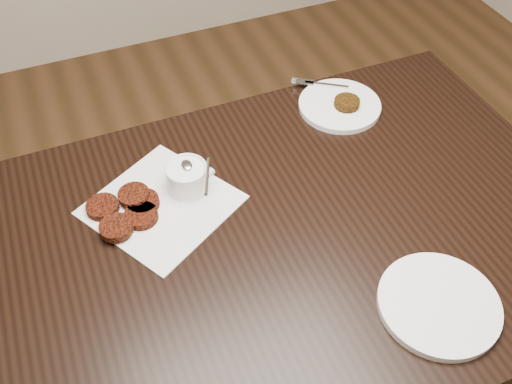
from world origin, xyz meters
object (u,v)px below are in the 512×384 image
(table, at_px, (269,328))
(plate_empty, at_px, (439,304))
(sauce_ramekin, at_px, (186,167))
(napkin, at_px, (162,205))
(plate_with_patty, at_px, (340,103))

(table, distance_m, plate_empty, 0.51)
(table, bearing_deg, sauce_ramekin, 122.11)
(napkin, xyz_separation_m, plate_empty, (0.39, -0.43, 0.01))
(plate_with_patty, xyz_separation_m, plate_empty, (-0.10, -0.57, -0.01))
(table, height_order, sauce_ramekin, sauce_ramekin)
(sauce_ramekin, bearing_deg, napkin, -158.75)
(sauce_ramekin, height_order, plate_with_patty, sauce_ramekin)
(sauce_ramekin, xyz_separation_m, plate_with_patty, (0.43, 0.12, -0.05))
(sauce_ramekin, distance_m, plate_with_patty, 0.45)
(napkin, height_order, plate_empty, plate_empty)
(napkin, xyz_separation_m, sauce_ramekin, (0.07, 0.03, 0.06))
(napkin, distance_m, plate_empty, 0.58)
(plate_with_patty, bearing_deg, sauce_ramekin, -164.67)
(sauce_ramekin, relative_size, plate_empty, 0.56)
(napkin, distance_m, sauce_ramekin, 0.10)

